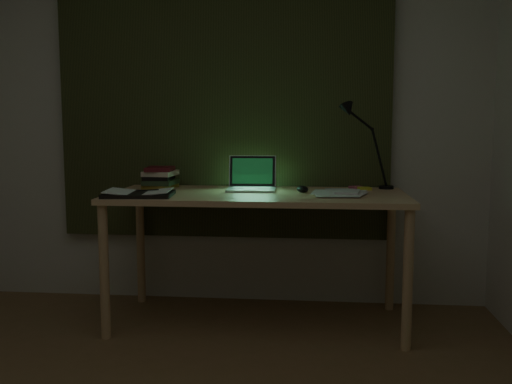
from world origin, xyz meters
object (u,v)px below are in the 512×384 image
laptop (251,174)px  open_textbook (139,193)px  desk (258,259)px  loose_papers (340,192)px  book_stack (160,177)px  desk_lamp (387,149)px

laptop → open_textbook: bearing=-154.8°
desk → laptop: laptop is taller
open_textbook → loose_papers: 1.17m
desk → book_stack: book_stack is taller
book_stack → desk_lamp: size_ratio=0.43×
desk → loose_papers: bearing=2.6°
laptop → open_textbook: (-0.61, -0.32, -0.09)m
loose_papers → desk_lamp: bearing=42.9°
desk → laptop: size_ratio=5.25×
desk → desk_lamp: 1.07m
desk → desk_lamp: desk_lamp is taller
laptop → desk_lamp: 0.88m
laptop → open_textbook: laptop is taller
laptop → open_textbook: size_ratio=0.87×
desk → loose_papers: (0.48, 0.02, 0.41)m
laptop → desk_lamp: desk_lamp is taller
desk → desk_lamp: (0.79, 0.31, 0.65)m
open_textbook → loose_papers: size_ratio=1.18×
desk → open_textbook: size_ratio=4.58×
open_textbook → desk_lamp: 1.56m
desk → desk_lamp: size_ratio=3.44×
loose_papers → desk: bearing=-177.4°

